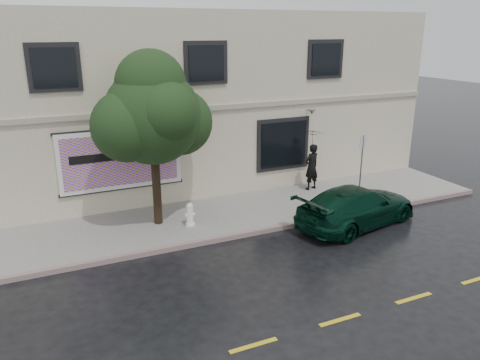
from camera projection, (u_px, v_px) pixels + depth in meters
name	position (u px, v px, depth m)	size (l,w,h in m)	color
ground	(269.00, 256.00, 13.71)	(90.00, 90.00, 0.00)	black
sidewalk	(226.00, 215.00, 16.50)	(20.00, 3.50, 0.15)	#9F9C96
curb	(247.00, 234.00, 14.98)	(20.00, 0.18, 0.16)	gray
road_marking	(340.00, 320.00, 10.67)	(19.00, 0.12, 0.01)	gold
building	(175.00, 97.00, 20.43)	(20.00, 8.12, 7.00)	beige
billboard	(121.00, 159.00, 16.08)	(4.30, 0.16, 2.20)	white
car	(357.00, 206.00, 15.67)	(2.04, 4.63, 1.35)	black
pedestrian	(312.00, 167.00, 18.66)	(0.68, 0.45, 1.86)	black
umbrella	(313.00, 135.00, 18.25)	(1.01, 1.01, 0.75)	black
street_tree	(153.00, 117.00, 14.54)	(3.04, 3.04, 5.12)	black
fire_hydrant	(190.00, 215.00, 15.32)	(0.33, 0.30, 0.79)	white
sign_pole	(361.00, 162.00, 17.17)	(0.31, 0.06, 2.52)	gray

